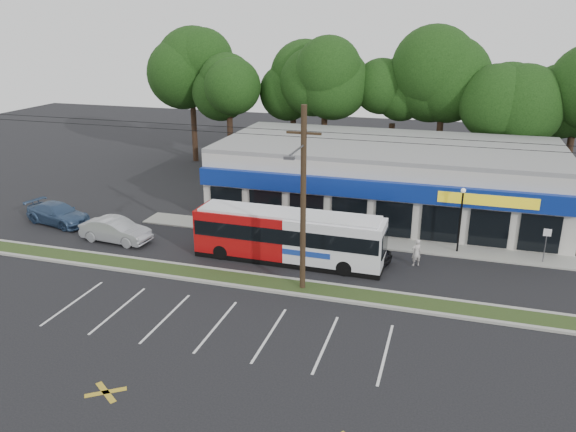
% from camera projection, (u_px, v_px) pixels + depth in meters
% --- Properties ---
extents(ground, '(120.00, 120.00, 0.00)m').
position_uv_depth(ground, '(245.00, 290.00, 30.61)').
color(ground, black).
rests_on(ground, ground).
extents(grass_strip, '(40.00, 1.60, 0.12)m').
position_uv_depth(grass_strip, '(251.00, 281.00, 31.49)').
color(grass_strip, '#263415').
rests_on(grass_strip, ground).
extents(curb_south, '(40.00, 0.25, 0.14)m').
position_uv_depth(curb_south, '(246.00, 287.00, 30.72)').
color(curb_south, '#9E9E93').
rests_on(curb_south, ground).
extents(curb_north, '(40.00, 0.25, 0.14)m').
position_uv_depth(curb_north, '(256.00, 275.00, 32.26)').
color(curb_north, '#9E9E93').
rests_on(curb_north, ground).
extents(sidewalk, '(32.00, 2.20, 0.10)m').
position_uv_depth(sidewalk, '(363.00, 241.00, 37.35)').
color(sidewalk, '#9E9E93').
rests_on(sidewalk, ground).
extents(strip_mall, '(25.00, 12.55, 5.30)m').
position_uv_depth(strip_mall, '(387.00, 177.00, 42.61)').
color(strip_mall, beige).
rests_on(strip_mall, ground).
extents(utility_pole, '(50.00, 2.77, 10.00)m').
position_uv_depth(utility_pole, '(300.00, 194.00, 28.90)').
color(utility_pole, black).
rests_on(utility_pole, ground).
extents(lamp_post, '(0.30, 0.30, 4.25)m').
position_uv_depth(lamp_post, '(461.00, 213.00, 34.66)').
color(lamp_post, black).
rests_on(lamp_post, ground).
extents(sign_post, '(0.45, 0.10, 2.23)m').
position_uv_depth(sign_post, '(546.00, 239.00, 33.45)').
color(sign_post, '#59595E').
rests_on(sign_post, ground).
extents(tree_line, '(46.76, 6.76, 11.83)m').
position_uv_depth(tree_line, '(389.00, 86.00, 50.26)').
color(tree_line, black).
rests_on(tree_line, ground).
extents(metrobus, '(11.61, 2.62, 3.11)m').
position_uv_depth(metrobus, '(289.00, 235.00, 33.82)').
color(metrobus, '#AB0D0E').
rests_on(metrobus, ground).
extents(car_dark, '(4.47, 2.44, 1.44)m').
position_uv_depth(car_dark, '(357.00, 249.00, 34.13)').
color(car_dark, black).
rests_on(car_dark, ground).
extents(car_silver, '(4.93, 2.06, 1.59)m').
position_uv_depth(car_silver, '(116.00, 230.00, 37.09)').
color(car_silver, '#9EA0A5').
rests_on(car_silver, ground).
extents(car_blue, '(5.54, 3.20, 1.51)m').
position_uv_depth(car_blue, '(58.00, 214.00, 40.40)').
color(car_blue, '#30496C').
rests_on(car_blue, ground).
extents(pedestrian_a, '(0.74, 0.68, 1.69)m').
position_uv_depth(pedestrian_a, '(416.00, 252.00, 33.38)').
color(pedestrian_a, beige).
rests_on(pedestrian_a, ground).
extents(pedestrian_b, '(0.87, 0.75, 1.57)m').
position_uv_depth(pedestrian_b, '(308.00, 241.00, 35.23)').
color(pedestrian_b, silver).
rests_on(pedestrian_b, ground).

